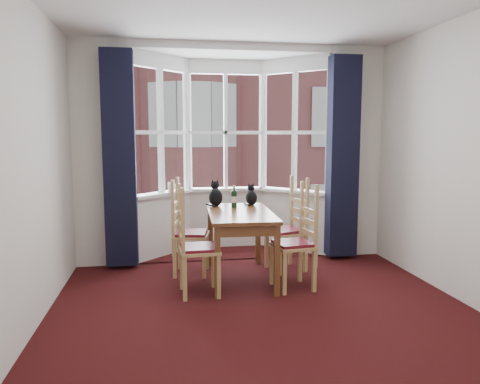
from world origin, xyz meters
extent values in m
plane|color=black|center=(0.00, 0.00, 0.00)|extent=(4.50, 4.50, 0.00)
plane|color=silver|center=(-2.00, 0.00, 1.40)|extent=(0.00, 4.50, 4.50)
plane|color=silver|center=(0.00, -2.25, 1.40)|extent=(4.00, 0.00, 4.00)
cube|color=silver|center=(-1.65, 2.25, 1.40)|extent=(0.70, 0.12, 2.80)
cube|color=silver|center=(1.65, 2.25, 1.40)|extent=(0.70, 0.12, 2.80)
cube|color=black|center=(-1.42, 2.07, 1.35)|extent=(0.38, 0.22, 2.60)
cube|color=black|center=(1.42, 2.07, 1.35)|extent=(0.38, 0.22, 2.60)
cube|color=brown|center=(-0.05, 1.40, 0.76)|extent=(0.77, 1.36, 0.04)
cube|color=brown|center=(-0.38, 0.80, 0.37)|extent=(0.06, 0.06, 0.74)
cube|color=brown|center=(-0.33, 2.02, 0.37)|extent=(0.06, 0.06, 0.74)
cube|color=brown|center=(0.23, 0.77, 0.37)|extent=(0.06, 0.06, 0.74)
cube|color=brown|center=(0.28, 2.00, 0.37)|extent=(0.06, 0.06, 0.74)
cube|color=tan|center=(-0.55, 0.96, 0.48)|extent=(0.42, 0.44, 0.06)
cube|color=#560E19|center=(-0.55, 0.96, 0.49)|extent=(0.38, 0.40, 0.03)
cube|color=tan|center=(-0.59, 1.68, 0.48)|extent=(0.47, 0.49, 0.06)
cube|color=#560E19|center=(-0.59, 1.68, 0.49)|extent=(0.42, 0.44, 0.03)
cube|color=tan|center=(0.45, 0.98, 0.48)|extent=(0.45, 0.47, 0.06)
cube|color=#560E19|center=(0.45, 0.98, 0.49)|extent=(0.41, 0.42, 0.03)
cube|color=tan|center=(0.56, 1.66, 0.48)|extent=(0.50, 0.51, 0.06)
cube|color=#560E19|center=(0.56, 1.66, 0.49)|extent=(0.45, 0.46, 0.03)
ellipsoid|color=black|center=(-0.27, 1.88, 0.88)|extent=(0.17, 0.22, 0.22)
sphere|color=black|center=(-0.27, 1.96, 1.02)|extent=(0.10, 0.10, 0.10)
cone|color=black|center=(-0.30, 1.96, 1.08)|extent=(0.04, 0.04, 0.05)
cone|color=black|center=(-0.25, 1.96, 1.08)|extent=(0.04, 0.04, 0.05)
ellipsoid|color=black|center=(0.17, 1.88, 0.87)|extent=(0.16, 0.20, 0.18)
sphere|color=black|center=(0.18, 1.94, 0.98)|extent=(0.10, 0.10, 0.09)
cone|color=black|center=(0.15, 1.94, 1.03)|extent=(0.03, 0.03, 0.04)
cone|color=black|center=(0.20, 1.94, 1.03)|extent=(0.03, 0.03, 0.04)
cylinder|color=black|center=(-0.07, 1.70, 0.88)|extent=(0.07, 0.07, 0.19)
sphere|color=black|center=(-0.07, 1.70, 0.97)|extent=(0.06, 0.06, 0.06)
cylinder|color=black|center=(-0.07, 1.70, 1.00)|extent=(0.03, 0.03, 0.08)
cylinder|color=gold|center=(-0.07, 1.70, 1.04)|extent=(0.03, 0.03, 0.02)
cylinder|color=silver|center=(-0.07, 1.70, 0.88)|extent=(0.07, 0.07, 0.07)
cylinder|color=white|center=(-0.81, 2.60, 0.94)|extent=(0.06, 0.06, 0.13)
cylinder|color=white|center=(-0.72, 2.63, 0.92)|extent=(0.06, 0.06, 0.11)
plane|color=#333335|center=(0.00, 32.25, -6.00)|extent=(80.00, 80.00, 0.00)
cube|color=#934E4C|center=(0.00, 14.25, 1.00)|extent=(18.00, 6.00, 14.00)
cylinder|color=#934E4C|center=(0.00, 11.25, 1.00)|extent=(3.20, 3.20, 14.00)
camera|label=1|loc=(-0.90, -3.75, 1.66)|focal=35.00mm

